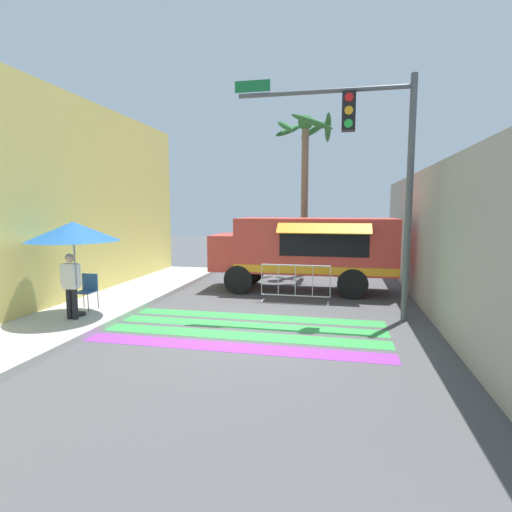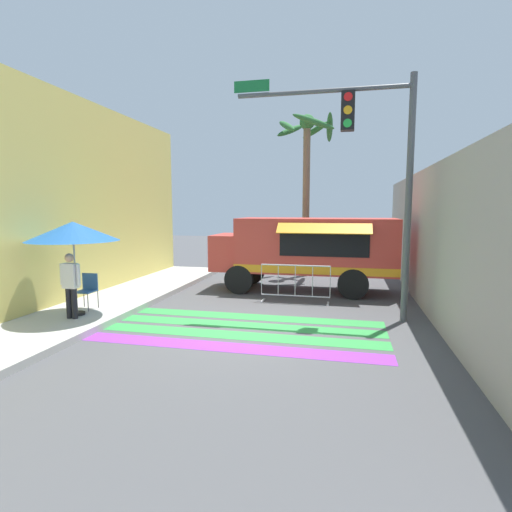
# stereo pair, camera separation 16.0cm
# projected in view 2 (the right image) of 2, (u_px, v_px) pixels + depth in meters

# --- Properties ---
(ground_plane) EXTENTS (60.00, 60.00, 0.00)m
(ground_plane) POSITION_uv_depth(u_px,v_px,m) (244.00, 329.00, 9.15)
(ground_plane) COLOR #4C4C4F
(sidewalk_left) EXTENTS (4.40, 16.00, 0.16)m
(sidewalk_left) POSITION_uv_depth(u_px,v_px,m) (45.00, 312.00, 10.31)
(sidewalk_left) COLOR #B7B5AD
(sidewalk_left) RESTS_ON ground_plane
(building_left_facade) EXTENTS (0.25, 16.00, 5.97)m
(building_left_facade) POSITION_uv_depth(u_px,v_px,m) (32.00, 199.00, 10.01)
(building_left_facade) COLOR #E5D166
(building_left_facade) RESTS_ON ground_plane
(concrete_wall_right) EXTENTS (0.20, 16.00, 3.85)m
(concrete_wall_right) POSITION_uv_depth(u_px,v_px,m) (428.00, 239.00, 10.87)
(concrete_wall_right) COLOR #A39E93
(concrete_wall_right) RESTS_ON ground_plane
(crosswalk_painted) EXTENTS (6.40, 2.84, 0.01)m
(crosswalk_painted) POSITION_uv_depth(u_px,v_px,m) (242.00, 330.00, 9.05)
(crosswalk_painted) COLOR purple
(crosswalk_painted) RESTS_ON ground_plane
(food_truck) EXTENTS (6.00, 2.46, 2.44)m
(food_truck) POSITION_uv_depth(u_px,v_px,m) (302.00, 247.00, 13.26)
(food_truck) COLOR #D13D33
(food_truck) RESTS_ON ground_plane
(traffic_signal_pole) EXTENTS (4.35, 0.29, 5.92)m
(traffic_signal_pole) POSITION_uv_depth(u_px,v_px,m) (372.00, 154.00, 9.49)
(traffic_signal_pole) COLOR #515456
(traffic_signal_pole) RESTS_ON ground_plane
(patio_umbrella) EXTENTS (2.14, 2.14, 2.28)m
(patio_umbrella) POSITION_uv_depth(u_px,v_px,m) (73.00, 232.00, 9.56)
(patio_umbrella) COLOR black
(patio_umbrella) RESTS_ON sidewalk_left
(folding_chair) EXTENTS (0.44, 0.44, 0.91)m
(folding_chair) POSITION_uv_depth(u_px,v_px,m) (88.00, 288.00, 10.36)
(folding_chair) COLOR #4C4C51
(folding_chair) RESTS_ON sidewalk_left
(vendor_person) EXTENTS (0.53, 0.20, 1.55)m
(vendor_person) POSITION_uv_depth(u_px,v_px,m) (71.00, 282.00, 9.38)
(vendor_person) COLOR black
(vendor_person) RESTS_ON sidewalk_left
(barricade_front) EXTENTS (2.04, 0.44, 1.12)m
(barricade_front) POSITION_uv_depth(u_px,v_px,m) (295.00, 284.00, 11.68)
(barricade_front) COLOR #B7BABF
(barricade_front) RESTS_ON ground_plane
(palm_tree) EXTENTS (2.45, 2.47, 6.46)m
(palm_tree) POSITION_uv_depth(u_px,v_px,m) (307.00, 158.00, 15.94)
(palm_tree) COLOR #7A664C
(palm_tree) RESTS_ON ground_plane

